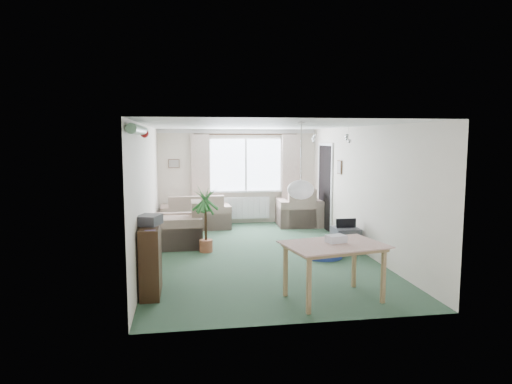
{
  "coord_description": "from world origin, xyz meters",
  "views": [
    {
      "loc": [
        -1.36,
        -8.26,
        2.17
      ],
      "look_at": [
        0.0,
        0.3,
        1.15
      ],
      "focal_mm": 32.0,
      "sensor_mm": 36.0,
      "label": 1
    }
  ],
  "objects": [
    {
      "name": "dining_table",
      "position": [
        0.61,
        -2.52,
        0.37
      ],
      "size": [
        1.34,
        1.02,
        0.75
      ],
      "primitive_type": "cube",
      "rotation": [
        0.0,
        0.0,
        0.2
      ],
      "color": "tan",
      "rests_on": "ground"
    },
    {
      "name": "curtain_right",
      "position": [
        1.35,
        3.13,
        1.27
      ],
      "size": [
        0.45,
        0.08,
        2.0
      ],
      "primitive_type": "cube",
      "color": "beige"
    },
    {
      "name": "bauble_cluster_b",
      "position": [
        1.6,
        -0.3,
        2.22
      ],
      "size": [
        0.2,
        0.2,
        0.2
      ],
      "primitive_type": "sphere",
      "color": "silver"
    },
    {
      "name": "bookshelf",
      "position": [
        -1.84,
        -1.91,
        0.49
      ],
      "size": [
        0.27,
        0.79,
        0.97
      ],
      "primitive_type": "cube",
      "rotation": [
        0.0,
        0.0,
        -0.0
      ],
      "color": "black",
      "rests_on": "ground"
    },
    {
      "name": "armchair_left",
      "position": [
        -1.5,
        0.96,
        0.45
      ],
      "size": [
        0.96,
        1.02,
        0.9
      ],
      "primitive_type": "cube",
      "rotation": [
        0.0,
        0.0,
        -1.56
      ],
      "color": "beige",
      "rests_on": "ground"
    },
    {
      "name": "tinsel_garland",
      "position": [
        -1.92,
        -2.3,
        2.28
      ],
      "size": [
        1.6,
        1.6,
        0.12
      ],
      "primitive_type": "cylinder",
      "color": "#196626"
    },
    {
      "name": "sofa",
      "position": [
        -1.1,
        2.75,
        0.41
      ],
      "size": [
        1.68,
        0.94,
        0.83
      ],
      "primitive_type": "cube",
      "rotation": [
        0.0,
        0.0,
        3.18
      ],
      "color": "#B9B08B",
      "rests_on": "ground"
    },
    {
      "name": "doorway",
      "position": [
        1.99,
        2.2,
        1.0
      ],
      "size": [
        0.03,
        0.95,
        2.0
      ],
      "primitive_type": "cube",
      "color": "black"
    },
    {
      "name": "radiator",
      "position": [
        0.2,
        3.19,
        0.4
      ],
      "size": [
        1.2,
        0.1,
        0.55
      ],
      "primitive_type": "cube",
      "color": "white"
    },
    {
      "name": "houseplant",
      "position": [
        -0.96,
        0.36,
        0.63
      ],
      "size": [
        0.68,
        0.68,
        1.26
      ],
      "primitive_type": "cylinder",
      "rotation": [
        0.0,
        0.0,
        -0.31
      ],
      "color": "#1E5924",
      "rests_on": "ground"
    },
    {
      "name": "ground",
      "position": [
        0.0,
        0.0,
        0.0
      ],
      "size": [
        6.5,
        6.5,
        0.0
      ],
      "primitive_type": "plane",
      "color": "#2C4A35"
    },
    {
      "name": "curtain_rod",
      "position": [
        0.2,
        3.15,
        2.27
      ],
      "size": [
        2.6,
        0.03,
        0.03
      ],
      "primitive_type": "cube",
      "color": "black"
    },
    {
      "name": "window",
      "position": [
        0.2,
        3.23,
        1.5
      ],
      "size": [
        1.8,
        0.03,
        1.3
      ],
      "primitive_type": "cube",
      "color": "white"
    },
    {
      "name": "pendant_lamp",
      "position": [
        0.2,
        -2.3,
        1.48
      ],
      "size": [
        0.36,
        0.36,
        0.36
      ],
      "primitive_type": "sphere",
      "color": "white"
    },
    {
      "name": "tv_cube",
      "position": [
        1.7,
        -0.02,
        0.23
      ],
      "size": [
        0.47,
        0.52,
        0.47
      ],
      "primitive_type": "cube",
      "rotation": [
        0.0,
        0.0,
        -0.01
      ],
      "color": "#323236",
      "rests_on": "ground"
    },
    {
      "name": "photo_frame",
      "position": [
        -0.63,
        2.72,
        0.49
      ],
      "size": [
        0.12,
        0.04,
        0.16
      ],
      "primitive_type": "cube",
      "rotation": [
        0.0,
        0.0,
        0.19
      ],
      "color": "brown",
      "rests_on": "coffee_table"
    },
    {
      "name": "coffee_table",
      "position": [
        -0.69,
        2.75,
        0.2
      ],
      "size": [
        1.0,
        0.7,
        0.41
      ],
      "primitive_type": "cube",
      "rotation": [
        0.0,
        0.0,
        -0.24
      ],
      "color": "black",
      "rests_on": "ground"
    },
    {
      "name": "gift_box",
      "position": [
        0.66,
        -2.45,
        0.81
      ],
      "size": [
        0.29,
        0.24,
        0.12
      ],
      "primitive_type": "cube",
      "rotation": [
        0.0,
        0.0,
        0.28
      ],
      "color": "white",
      "rests_on": "dining_table"
    },
    {
      "name": "armchair_corner",
      "position": [
        1.48,
        2.73,
        0.48
      ],
      "size": [
        1.13,
        1.08,
        0.96
      ],
      "primitive_type": "cube",
      "rotation": [
        0.0,
        0.0,
        3.08
      ],
      "color": "#BEB490",
      "rests_on": "ground"
    },
    {
      "name": "bauble_cluster_a",
      "position": [
        1.3,
        0.9,
        2.22
      ],
      "size": [
        0.2,
        0.2,
        0.2
      ],
      "primitive_type": "sphere",
      "color": "silver"
    },
    {
      "name": "wall_picture_right",
      "position": [
        1.98,
        1.2,
        1.55
      ],
      "size": [
        0.03,
        0.24,
        0.3
      ],
      "primitive_type": "cube",
      "color": "brown"
    },
    {
      "name": "pet_bed",
      "position": [
        1.15,
        -0.37,
        0.07
      ],
      "size": [
        0.84,
        0.84,
        0.14
      ],
      "primitive_type": "cylinder",
      "rotation": [
        0.0,
        0.0,
        -0.26
      ],
      "color": "#25219B",
      "rests_on": "ground"
    },
    {
      "name": "wall_picture_back",
      "position": [
        -1.6,
        3.23,
        1.55
      ],
      "size": [
        0.28,
        0.03,
        0.22
      ],
      "primitive_type": "cube",
      "color": "brown"
    },
    {
      "name": "hifi_box",
      "position": [
        -1.85,
        -1.84,
        1.04
      ],
      "size": [
        0.38,
        0.42,
        0.14
      ],
      "primitive_type": "cube",
      "rotation": [
        0.0,
        0.0,
        -0.34
      ],
      "color": "#3E3E43",
      "rests_on": "bookshelf"
    },
    {
      "name": "curtain_left",
      "position": [
        -0.95,
        3.13,
        1.27
      ],
      "size": [
        0.45,
        0.08,
        2.0
      ],
      "primitive_type": "cube",
      "color": "beige"
    }
  ]
}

